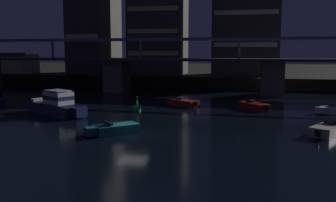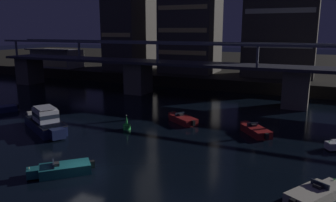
{
  "view_description": "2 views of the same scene",
  "coord_description": "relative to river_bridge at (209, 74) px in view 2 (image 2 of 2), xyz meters",
  "views": [
    {
      "loc": [
        10.15,
        -31.06,
        7.22
      ],
      "look_at": [
        0.86,
        10.53,
        1.53
      ],
      "focal_mm": 40.07,
      "sensor_mm": 36.0,
      "label": 1
    },
    {
      "loc": [
        16.51,
        -19.37,
        11.3
      ],
      "look_at": [
        -0.84,
        18.05,
        2.44
      ],
      "focal_mm": 35.33,
      "sensor_mm": 36.0,
      "label": 2
    }
  ],
  "objects": [
    {
      "name": "river_bridge",
      "position": [
        0.0,
        0.0,
        0.0
      ],
      "size": [
        86.79,
        6.4,
        9.38
      ],
      "color": "#605B51",
      "rests_on": "ground"
    },
    {
      "name": "speedboat_near_right",
      "position": [
        -1.53,
        -32.97,
        -3.8
      ],
      "size": [
        4.39,
        4.39,
        1.16
      ],
      "color": "#196066",
      "rests_on": "ground"
    },
    {
      "name": "ground_plane",
      "position": [
        0.0,
        -32.4,
        -4.22
      ],
      "size": [
        400.0,
        400.0,
        0.0
      ],
      "primitive_type": "plane",
      "color": "black"
    },
    {
      "name": "speedboat_mid_left",
      "position": [
        10.52,
        -15.87,
        -3.8
      ],
      "size": [
        4.14,
        4.6,
        1.16
      ],
      "color": "maroon",
      "rests_on": "ground"
    },
    {
      "name": "speedboat_mid_right",
      "position": [
        16.86,
        -29.01,
        -3.8
      ],
      "size": [
        3.65,
        4.85,
        1.16
      ],
      "color": "beige",
      "rests_on": "ground"
    },
    {
      "name": "channel_buoy",
      "position": [
        -3.35,
        -20.35,
        -3.74
      ],
      "size": [
        0.9,
        0.9,
        1.76
      ],
      "color": "green",
      "rests_on": "ground"
    },
    {
      "name": "tower_west_tall",
      "position": [
        -10.03,
        17.11,
        9.49
      ],
      "size": [
        11.64,
        9.9,
        23.32
      ],
      "color": "#423D38",
      "rests_on": "far_riverbank"
    },
    {
      "name": "far_riverbank",
      "position": [
        0.0,
        48.01,
        -3.12
      ],
      "size": [
        240.0,
        80.0,
        2.2
      ],
      "primitive_type": "cube",
      "color": "black",
      "rests_on": "ground"
    },
    {
      "name": "waterfront_pavilion",
      "position": [
        -43.7,
        11.91,
        0.22
      ],
      "size": [
        12.4,
        7.4,
        4.7
      ],
      "color": "#B2AD9E",
      "rests_on": "far_riverbank"
    },
    {
      "name": "speedboat_far_right",
      "position": [
        1.41,
        -14.92,
        -3.8
      ],
      "size": [
        4.76,
        3.87,
        1.16
      ],
      "color": "maroon",
      "rests_on": "ground"
    },
    {
      "name": "cabin_cruiser_near_left",
      "position": [
        -11.63,
        -24.57,
        -3.17
      ],
      "size": [
        8.99,
        6.25,
        2.79
      ],
      "color": "#19234C",
      "rests_on": "ground"
    }
  ]
}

